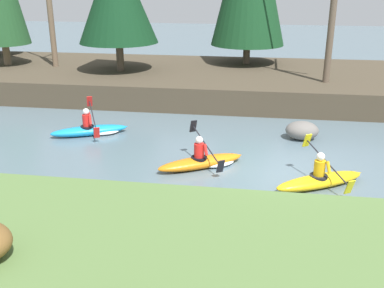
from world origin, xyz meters
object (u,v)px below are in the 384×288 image
object	(u,v)px
kayaker_middle	(204,161)
boulder_midstream	(302,130)
kayaker_lead	(321,179)
kayaker_trailing	(92,130)

from	to	relation	value
kayaker_middle	boulder_midstream	world-z (taller)	kayaker_middle
kayaker_middle	boulder_midstream	xyz separation A→B (m)	(3.08, 2.99, 0.12)
kayaker_lead	kayaker_middle	size ratio (longest dim) A/B	1.01
kayaker_lead	boulder_midstream	xyz separation A→B (m)	(-0.21, 3.85, 0.10)
boulder_midstream	kayaker_middle	bearing A→B (deg)	-135.91
kayaker_middle	boulder_midstream	bearing A→B (deg)	11.90
kayaker_lead	kayaker_middle	bearing A→B (deg)	135.05
boulder_midstream	kayaker_lead	bearing A→B (deg)	-86.91
kayaker_lead	kayaker_trailing	world-z (taller)	same
kayaker_trailing	boulder_midstream	distance (m)	7.48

